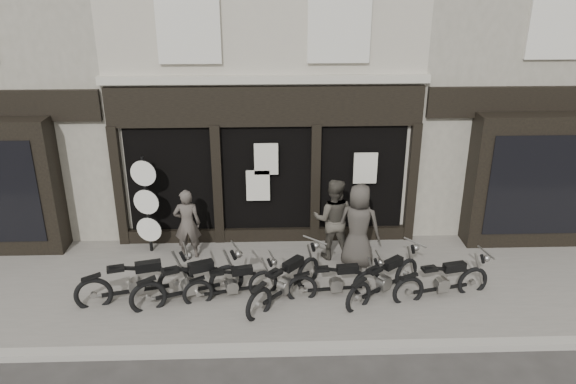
{
  "coord_description": "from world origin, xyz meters",
  "views": [
    {
      "loc": [
        0.08,
        -9.4,
        6.41
      ],
      "look_at": [
        0.46,
        1.6,
        1.92
      ],
      "focal_mm": 35.0,
      "sensor_mm": 36.0,
      "label": 1
    }
  ],
  "objects_px": {
    "motorcycle_1": "(190,286)",
    "advert_sign_post": "(147,209)",
    "motorcycle_2": "(232,286)",
    "motorcycle_5": "(384,282)",
    "motorcycle_4": "(336,284)",
    "motorcycle_6": "(442,284)",
    "man_left": "(187,224)",
    "motorcycle_3": "(285,284)",
    "motorcycle_0": "(137,285)",
    "man_right": "(359,226)",
    "man_centre": "(333,219)"
  },
  "relations": [
    {
      "from": "motorcycle_1",
      "to": "advert_sign_post",
      "type": "xyz_separation_m",
      "value": [
        -1.18,
        2.11,
        0.75
      ]
    },
    {
      "from": "motorcycle_2",
      "to": "motorcycle_5",
      "type": "height_order",
      "value": "motorcycle_5"
    },
    {
      "from": "motorcycle_2",
      "to": "advert_sign_post",
      "type": "relative_size",
      "value": 0.78
    },
    {
      "from": "motorcycle_4",
      "to": "motorcycle_6",
      "type": "xyz_separation_m",
      "value": [
        2.14,
        -0.09,
        0.02
      ]
    },
    {
      "from": "motorcycle_1",
      "to": "man_left",
      "type": "distance_m",
      "value": 1.91
    },
    {
      "from": "motorcycle_4",
      "to": "motorcycle_5",
      "type": "xyz_separation_m",
      "value": [
        0.98,
        0.01,
        0.02
      ]
    },
    {
      "from": "motorcycle_1",
      "to": "motorcycle_3",
      "type": "xyz_separation_m",
      "value": [
        1.92,
        0.01,
        -0.02
      ]
    },
    {
      "from": "motorcycle_0",
      "to": "motorcycle_4",
      "type": "distance_m",
      "value": 4.01
    },
    {
      "from": "man_left",
      "to": "advert_sign_post",
      "type": "height_order",
      "value": "advert_sign_post"
    },
    {
      "from": "motorcycle_4",
      "to": "advert_sign_post",
      "type": "height_order",
      "value": "advert_sign_post"
    },
    {
      "from": "motorcycle_1",
      "to": "motorcycle_4",
      "type": "height_order",
      "value": "motorcycle_1"
    },
    {
      "from": "advert_sign_post",
      "to": "motorcycle_1",
      "type": "bearing_deg",
      "value": -49.36
    },
    {
      "from": "motorcycle_2",
      "to": "motorcycle_3",
      "type": "distance_m",
      "value": 1.08
    },
    {
      "from": "motorcycle_3",
      "to": "motorcycle_0",
      "type": "bearing_deg",
      "value": 130.58
    },
    {
      "from": "man_right",
      "to": "advert_sign_post",
      "type": "relative_size",
      "value": 0.78
    },
    {
      "from": "motorcycle_4",
      "to": "man_centre",
      "type": "bearing_deg",
      "value": 80.69
    },
    {
      "from": "motorcycle_3",
      "to": "man_right",
      "type": "bearing_deg",
      "value": -10.12
    },
    {
      "from": "man_left",
      "to": "motorcycle_0",
      "type": "bearing_deg",
      "value": 62.68
    },
    {
      "from": "motorcycle_4",
      "to": "motorcycle_5",
      "type": "bearing_deg",
      "value": -5.41
    },
    {
      "from": "motorcycle_1",
      "to": "motorcycle_0",
      "type": "bearing_deg",
      "value": 155.42
    },
    {
      "from": "man_centre",
      "to": "advert_sign_post",
      "type": "height_order",
      "value": "advert_sign_post"
    },
    {
      "from": "motorcycle_1",
      "to": "motorcycle_6",
      "type": "distance_m",
      "value": 5.1
    },
    {
      "from": "man_right",
      "to": "motorcycle_4",
      "type": "bearing_deg",
      "value": 84.11
    },
    {
      "from": "motorcycle_6",
      "to": "motorcycle_4",
      "type": "bearing_deg",
      "value": 164.82
    },
    {
      "from": "motorcycle_4",
      "to": "motorcycle_5",
      "type": "distance_m",
      "value": 0.98
    },
    {
      "from": "motorcycle_1",
      "to": "motorcycle_2",
      "type": "bearing_deg",
      "value": -15.77
    },
    {
      "from": "motorcycle_0",
      "to": "motorcycle_4",
      "type": "relative_size",
      "value": 1.14
    },
    {
      "from": "motorcycle_3",
      "to": "man_right",
      "type": "xyz_separation_m",
      "value": [
        1.65,
        1.3,
        0.65
      ]
    },
    {
      "from": "advert_sign_post",
      "to": "man_right",
      "type": "bearing_deg",
      "value": 1.85
    },
    {
      "from": "motorcycle_0",
      "to": "motorcycle_2",
      "type": "xyz_separation_m",
      "value": [
        1.9,
        0.02,
        -0.08
      ]
    },
    {
      "from": "man_centre",
      "to": "man_left",
      "type": "bearing_deg",
      "value": 7.0
    },
    {
      "from": "man_right",
      "to": "motorcycle_5",
      "type": "bearing_deg",
      "value": 126.61
    },
    {
      "from": "motorcycle_3",
      "to": "motorcycle_6",
      "type": "distance_m",
      "value": 3.18
    },
    {
      "from": "man_left",
      "to": "advert_sign_post",
      "type": "distance_m",
      "value": 1.01
    },
    {
      "from": "motorcycle_1",
      "to": "man_centre",
      "type": "bearing_deg",
      "value": 7.89
    },
    {
      "from": "man_left",
      "to": "advert_sign_post",
      "type": "bearing_deg",
      "value": -19.59
    },
    {
      "from": "motorcycle_1",
      "to": "man_right",
      "type": "xyz_separation_m",
      "value": [
        3.56,
        1.32,
        0.64
      ]
    },
    {
      "from": "man_right",
      "to": "advert_sign_post",
      "type": "xyz_separation_m",
      "value": [
        -4.75,
        0.79,
        0.12
      ]
    },
    {
      "from": "motorcycle_6",
      "to": "advert_sign_post",
      "type": "height_order",
      "value": "advert_sign_post"
    },
    {
      "from": "motorcycle_0",
      "to": "motorcycle_3",
      "type": "bearing_deg",
      "value": -15.39
    },
    {
      "from": "man_left",
      "to": "motorcycle_3",
      "type": "bearing_deg",
      "value": 137.27
    },
    {
      "from": "motorcycle_2",
      "to": "motorcycle_5",
      "type": "xyz_separation_m",
      "value": [
        3.09,
        -0.01,
        0.04
      ]
    },
    {
      "from": "motorcycle_3",
      "to": "motorcycle_6",
      "type": "relative_size",
      "value": 0.88
    },
    {
      "from": "motorcycle_3",
      "to": "man_left",
      "type": "relative_size",
      "value": 1.11
    },
    {
      "from": "motorcycle_5",
      "to": "motorcycle_6",
      "type": "height_order",
      "value": "motorcycle_5"
    },
    {
      "from": "motorcycle_0",
      "to": "man_left",
      "type": "height_order",
      "value": "man_left"
    },
    {
      "from": "motorcycle_6",
      "to": "man_right",
      "type": "bearing_deg",
      "value": 126.07
    },
    {
      "from": "motorcycle_6",
      "to": "advert_sign_post",
      "type": "distance_m",
      "value": 6.68
    },
    {
      "from": "man_left",
      "to": "man_centre",
      "type": "xyz_separation_m",
      "value": [
        3.3,
        -0.12,
        0.12
      ]
    },
    {
      "from": "man_left",
      "to": "man_centre",
      "type": "height_order",
      "value": "man_centre"
    }
  ]
}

